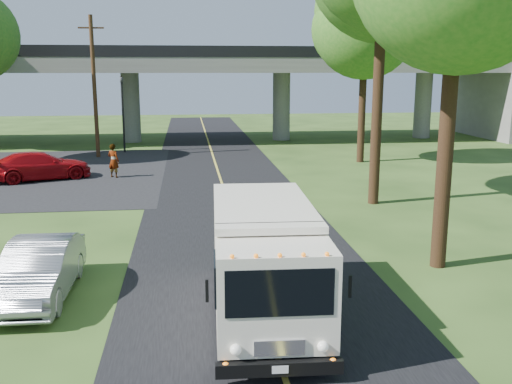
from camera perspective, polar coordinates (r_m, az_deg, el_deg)
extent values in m
plane|color=#284217|center=(15.27, -0.09, -9.49)|extent=(120.00, 120.00, 0.00)
cube|color=black|center=(24.79, -2.85, -0.97)|extent=(7.00, 90.00, 0.02)
cube|color=black|center=(33.88, -22.79, 1.63)|extent=(16.00, 18.00, 0.01)
cube|color=gold|center=(24.79, -2.85, -0.93)|extent=(0.12, 90.00, 0.01)
cube|color=slate|center=(46.12, -4.96, 12.55)|extent=(50.00, 9.00, 1.20)
cube|color=black|center=(41.74, -4.76, 13.84)|extent=(50.00, 0.25, 0.80)
cube|color=black|center=(50.54, -5.17, 13.53)|extent=(50.00, 0.25, 0.80)
cube|color=slate|center=(53.33, 23.36, 8.33)|extent=(4.00, 10.00, 6.00)
cylinder|color=slate|center=(46.38, -12.39, 8.24)|extent=(1.40, 1.40, 5.40)
cylinder|color=slate|center=(46.82, 2.55, 8.54)|extent=(1.40, 1.40, 5.40)
cylinder|color=slate|center=(50.21, 16.34, 8.31)|extent=(1.40, 1.40, 5.40)
cylinder|color=black|center=(40.43, -13.16, 7.53)|extent=(0.14, 0.14, 5.20)
imported|color=black|center=(40.33, -13.29, 10.36)|extent=(0.18, 0.22, 1.10)
cylinder|color=#472D19|center=(38.55, -15.85, 10.01)|extent=(0.26, 0.26, 9.00)
cube|color=#472D19|center=(38.62, -16.18, 15.49)|extent=(1.60, 0.10, 0.10)
cylinder|color=#382314|center=(16.85, 18.44, 4.27)|extent=(0.44, 0.44, 7.00)
cylinder|color=#382314|center=(24.47, 12.00, 7.71)|extent=(0.44, 0.44, 7.70)
cylinder|color=#382314|center=(35.80, 10.56, 8.24)|extent=(0.44, 0.44, 6.65)
sphere|color=#29681B|center=(35.82, 10.87, 16.04)|extent=(5.58, 5.58, 5.58)
sphere|color=#29681B|center=(35.62, 11.89, 16.51)|extent=(4.96, 4.96, 4.96)
cube|color=silver|center=(13.77, 0.54, -5.05)|extent=(2.40, 4.18, 2.09)
cube|color=silver|center=(11.10, 1.86, -9.89)|extent=(2.30, 1.76, 1.90)
cube|color=black|center=(10.23, 2.38, -10.03)|extent=(1.95, 0.16, 0.88)
cube|color=black|center=(10.76, 2.38, -17.20)|extent=(2.33, 0.27, 0.26)
cube|color=silver|center=(13.86, 0.66, -10.56)|extent=(2.46, 5.48, 0.17)
cylinder|color=black|center=(11.64, -3.07, -14.45)|extent=(0.30, 0.85, 0.84)
cylinder|color=black|center=(11.83, 6.43, -14.06)|extent=(0.30, 0.85, 0.84)
cylinder|color=black|center=(15.23, -3.46, -7.88)|extent=(0.30, 0.85, 0.84)
cylinder|color=black|center=(15.37, 3.68, -7.69)|extent=(0.30, 0.85, 0.84)
imported|color=#9A090E|center=(31.73, -20.77, 2.47)|extent=(5.46, 3.82, 1.47)
imported|color=gray|center=(15.39, -20.86, -7.30)|extent=(1.56, 4.35, 1.43)
imported|color=gray|center=(31.13, -14.06, 3.05)|extent=(0.79, 0.71, 1.81)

